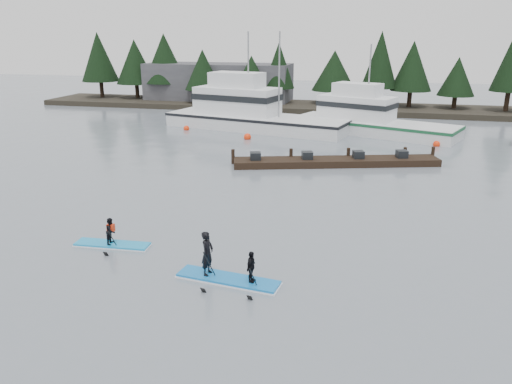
% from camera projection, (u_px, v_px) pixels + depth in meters
% --- Properties ---
extents(ground, '(160.00, 160.00, 0.00)m').
position_uv_depth(ground, '(220.00, 265.00, 19.32)').
color(ground, slate).
rests_on(ground, ground).
extents(far_shore, '(70.00, 8.00, 0.60)m').
position_uv_depth(far_shore, '(328.00, 108.00, 58.13)').
color(far_shore, '#2D281E').
rests_on(far_shore, ground).
extents(treeline, '(60.00, 4.00, 8.00)m').
position_uv_depth(treeline, '(328.00, 110.00, 58.22)').
color(treeline, black).
rests_on(treeline, ground).
extents(waterfront_building, '(18.00, 6.00, 5.00)m').
position_uv_depth(waterfront_building, '(219.00, 84.00, 62.44)').
color(waterfront_building, '#4C4C51').
rests_on(waterfront_building, ground).
extents(fishing_boat_large, '(17.87, 8.62, 9.77)m').
position_uv_depth(fishing_boat_large, '(252.00, 121.00, 46.79)').
color(fishing_boat_large, silver).
rests_on(fishing_boat_large, ground).
extents(fishing_boat_medium, '(15.00, 9.12, 8.62)m').
position_uv_depth(fishing_boat_medium, '(369.00, 126.00, 44.67)').
color(fishing_boat_medium, silver).
rests_on(fishing_boat_medium, ground).
extents(floating_dock, '(13.85, 5.81, 0.46)m').
position_uv_depth(floating_dock, '(336.00, 162.00, 33.85)').
color(floating_dock, black).
rests_on(floating_dock, ground).
extents(buoy_c, '(0.55, 0.55, 0.55)m').
position_uv_depth(buoy_c, '(436.00, 146.00, 39.65)').
color(buoy_c, '#FB320C').
rests_on(buoy_c, ground).
extents(buoy_a, '(0.53, 0.53, 0.53)m').
position_uv_depth(buoy_a, '(187.00, 130.00, 46.24)').
color(buoy_a, '#FB320C').
rests_on(buoy_a, ground).
extents(buoy_b, '(0.63, 0.63, 0.63)m').
position_uv_depth(buoy_b, '(247.00, 139.00, 42.27)').
color(buoy_b, '#FB320C').
rests_on(buoy_b, ground).
extents(paddleboard_solo, '(3.21, 1.12, 1.75)m').
position_uv_depth(paddleboard_solo, '(112.00, 238.00, 20.93)').
color(paddleboard_solo, '#158BCB').
rests_on(paddleboard_solo, ground).
extents(paddleboard_duo, '(3.87, 1.46, 2.28)m').
position_uv_depth(paddleboard_duo, '(225.00, 267.00, 17.93)').
color(paddleboard_duo, '#146FBC').
rests_on(paddleboard_duo, ground).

